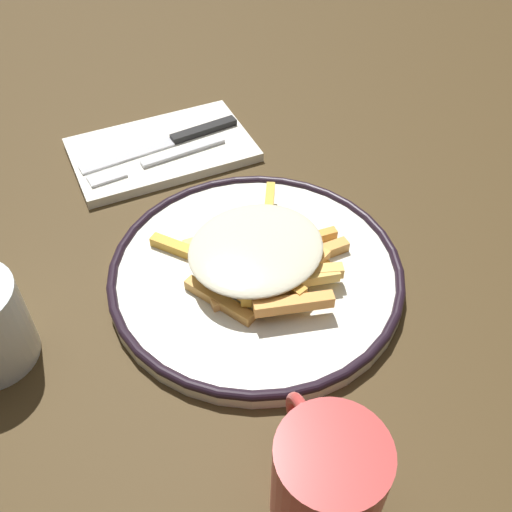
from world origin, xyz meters
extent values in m
plane|color=#3E2E17|center=(0.00, 0.00, 0.00)|extent=(2.60, 2.60, 0.00)
cylinder|color=silver|center=(0.00, 0.00, 0.01)|extent=(0.30, 0.30, 0.01)
torus|color=black|center=(0.00, 0.00, 0.01)|extent=(0.30, 0.30, 0.01)
cube|color=gold|center=(-0.01, -0.03, 0.02)|extent=(0.05, 0.08, 0.01)
cube|color=gold|center=(0.02, -0.02, 0.03)|extent=(0.09, 0.03, 0.01)
cube|color=#E6BD5A|center=(0.00, 0.03, 0.03)|extent=(0.04, 0.06, 0.01)
cube|color=#E8AF54|center=(-0.03, -0.03, 0.03)|extent=(0.03, 0.09, 0.01)
cube|color=gold|center=(-0.01, -0.06, 0.02)|extent=(0.02, 0.08, 0.01)
cube|color=gold|center=(-0.07, -0.01, 0.03)|extent=(0.03, 0.08, 0.01)
cube|color=gold|center=(-0.02, -0.01, 0.03)|extent=(0.07, 0.08, 0.01)
cube|color=orange|center=(-0.03, -0.01, 0.04)|extent=(0.07, 0.04, 0.01)
cube|color=#E8A048|center=(-0.04, -0.03, 0.03)|extent=(0.05, 0.07, 0.01)
cube|color=gold|center=(0.05, 0.06, 0.02)|extent=(0.06, 0.06, 0.01)
cube|color=gold|center=(0.01, 0.00, 0.03)|extent=(0.02, 0.06, 0.01)
cube|color=#E4B754|center=(-0.04, -0.04, 0.03)|extent=(0.02, 0.06, 0.01)
cube|color=#F1C254|center=(-0.03, -0.03, 0.02)|extent=(0.05, 0.07, 0.01)
cube|color=gold|center=(0.02, -0.06, 0.02)|extent=(0.01, 0.07, 0.01)
cube|color=#CA8F41|center=(-0.03, 0.05, 0.02)|extent=(0.07, 0.05, 0.01)
cube|color=#E8A555|center=(0.01, 0.05, 0.02)|extent=(0.10, 0.02, 0.01)
cube|color=gold|center=(0.06, -0.04, 0.03)|extent=(0.08, 0.04, 0.01)
cube|color=#E6C662|center=(0.02, 0.01, 0.02)|extent=(0.03, 0.06, 0.01)
cube|color=gold|center=(-0.01, 0.01, 0.03)|extent=(0.09, 0.05, 0.01)
ellipsoid|color=beige|center=(0.00, 0.00, 0.04)|extent=(0.16, 0.17, 0.02)
cube|color=#28682D|center=(0.01, 0.01, 0.05)|extent=(0.00, 0.00, 0.00)
cube|color=#256233|center=(0.00, 0.05, 0.05)|extent=(0.00, 0.00, 0.00)
cube|color=#275C27|center=(0.02, 0.00, 0.05)|extent=(0.00, 0.00, 0.00)
cube|color=#22591F|center=(0.00, 0.00, 0.05)|extent=(0.00, 0.00, 0.00)
cube|color=#355722|center=(0.00, 0.00, 0.05)|extent=(0.00, 0.00, 0.00)
cube|color=#34621D|center=(0.04, 0.02, 0.05)|extent=(0.00, 0.00, 0.00)
cube|color=#2B672A|center=(0.02, 0.00, 0.05)|extent=(0.00, 0.00, 0.00)
cube|color=silver|center=(0.24, 0.03, 0.01)|extent=(0.15, 0.23, 0.01)
cube|color=silver|center=(0.22, 0.01, 0.01)|extent=(0.03, 0.11, 0.01)
cube|color=silver|center=(0.20, 0.11, 0.01)|extent=(0.03, 0.05, 0.00)
cube|color=black|center=(0.25, -0.03, 0.02)|extent=(0.03, 0.09, 0.01)
cube|color=silver|center=(0.24, 0.08, 0.01)|extent=(0.04, 0.12, 0.00)
cylinder|color=#AD3633|center=(-0.23, 0.04, 0.05)|extent=(0.08, 0.08, 0.09)
torus|color=#AD3633|center=(-0.19, 0.04, 0.05)|extent=(0.05, 0.01, 0.05)
camera|label=1|loc=(-0.38, 0.15, 0.45)|focal=41.54mm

